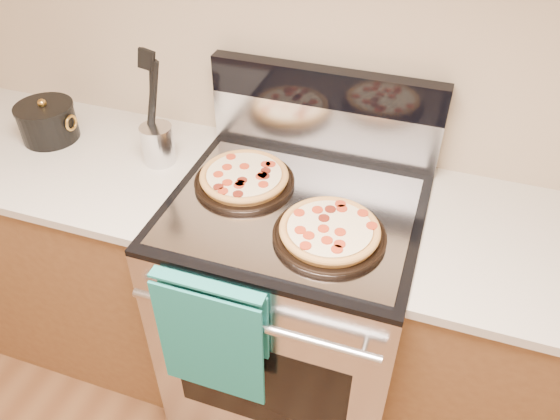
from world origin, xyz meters
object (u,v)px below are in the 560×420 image
(pepperoni_pizza_front, at_px, (330,232))
(utensil_crock, at_px, (158,144))
(range_body, at_px, (293,308))
(saucepan, at_px, (48,123))
(pepperoni_pizza_back, at_px, (244,178))

(pepperoni_pizza_front, distance_m, utensil_crock, 0.67)
(range_body, relative_size, utensil_crock, 6.80)
(saucepan, bearing_deg, utensil_crock, -0.74)
(pepperoni_pizza_back, xyz_separation_m, pepperoni_pizza_front, (0.32, -0.16, 0.00))
(saucepan, bearing_deg, pepperoni_pizza_back, -3.90)
(utensil_crock, bearing_deg, saucepan, 179.26)
(pepperoni_pizza_back, xyz_separation_m, utensil_crock, (-0.32, 0.05, 0.03))
(pepperoni_pizza_back, bearing_deg, utensil_crock, 171.85)
(utensil_crock, bearing_deg, pepperoni_pizza_front, -17.68)
(range_body, xyz_separation_m, utensil_crock, (-0.50, 0.09, 0.53))
(pepperoni_pizza_back, relative_size, saucepan, 1.60)
(utensil_crock, bearing_deg, pepperoni_pizza_back, -8.15)
(saucepan, bearing_deg, range_body, -5.84)
(range_body, height_order, pepperoni_pizza_front, pepperoni_pizza_front)
(range_body, height_order, saucepan, saucepan)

